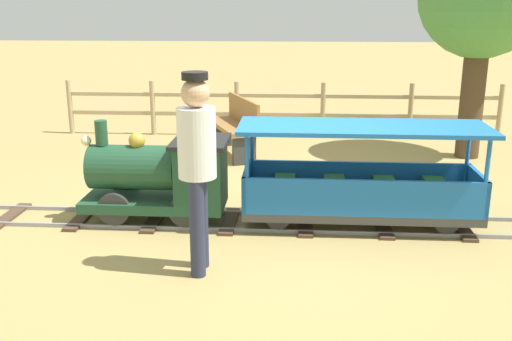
{
  "coord_description": "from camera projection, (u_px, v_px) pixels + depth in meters",
  "views": [
    {
      "loc": [
        -5.4,
        -0.12,
        2.1
      ],
      "look_at": [
        0.0,
        0.25,
        0.55
      ],
      "focal_mm": 40.67,
      "sensor_mm": 36.0,
      "label": 1
    }
  ],
  "objects": [
    {
      "name": "passenger_car",
      "position": [
        360.0,
        185.0,
        5.6
      ],
      "size": [
        0.77,
        2.35,
        0.97
      ],
      "color": "#3F3F3F",
      "rests_on": "ground_plane"
    },
    {
      "name": "park_bench",
      "position": [
        235.0,
        126.0,
        8.34
      ],
      "size": [
        1.35,
        0.88,
        0.82
      ],
      "color": "olive",
      "rests_on": "ground_plane"
    },
    {
      "name": "locomotive",
      "position": [
        163.0,
        175.0,
        5.71
      ],
      "size": [
        0.67,
        1.45,
        0.98
      ],
      "color": "#1E472D",
      "rests_on": "ground_plane"
    },
    {
      "name": "conductor_person",
      "position": [
        197.0,
        158.0,
        4.49
      ],
      "size": [
        0.3,
        0.3,
        1.62
      ],
      "color": "#282D47",
      "rests_on": "ground_plane"
    },
    {
      "name": "fence_section",
      "position": [
        280.0,
        107.0,
        9.49
      ],
      "size": [
        0.08,
        7.13,
        0.9
      ],
      "color": "tan",
      "rests_on": "ground_plane"
    },
    {
      "name": "ground_plane",
      "position": [
        281.0,
        224.0,
        5.76
      ],
      "size": [
        60.0,
        60.0,
        0.0
      ],
      "primitive_type": "plane",
      "color": "#A38C51"
    },
    {
      "name": "track",
      "position": [
        267.0,
        222.0,
        5.77
      ],
      "size": [
        0.71,
        6.05,
        0.04
      ],
      "color": "gray",
      "rests_on": "ground_plane"
    }
  ]
}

